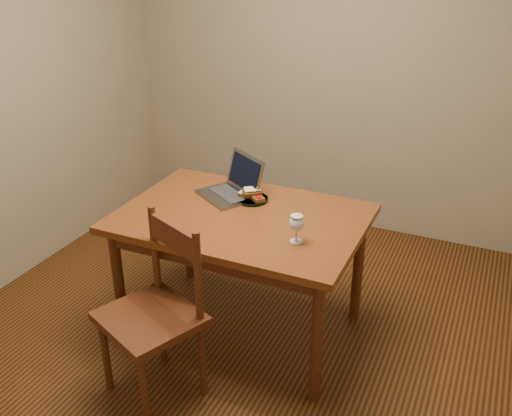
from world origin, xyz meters
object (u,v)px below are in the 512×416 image
at_px(chair, 153,306).
at_px(plate, 252,199).
at_px(milk_glass, 296,229).
at_px(laptop, 234,185).
at_px(table, 241,229).

relative_size(chair, plate, 3.04).
xyz_separation_m(plate, milk_glass, (0.40, -0.35, 0.06)).
bearing_deg(plate, chair, -99.69).
relative_size(plate, milk_glass, 1.28).
height_order(plate, laptop, laptop).
bearing_deg(plate, table, -82.30).
height_order(table, chair, chair).
height_order(plate, milk_glass, milk_glass).
bearing_deg(plate, milk_glass, -41.25).
distance_m(chair, plate, 0.86).
distance_m(chair, milk_glass, 0.77).
bearing_deg(laptop, chair, -58.65).
bearing_deg(milk_glass, table, 157.12).
relative_size(milk_glass, laptop, 0.35).
height_order(table, plate, plate).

